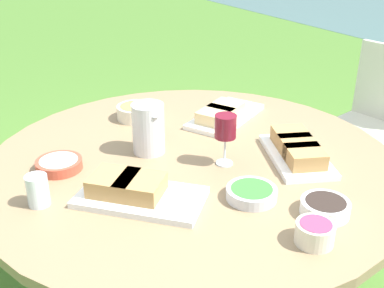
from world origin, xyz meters
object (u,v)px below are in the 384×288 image
at_px(chair_near_right, 378,117).
at_px(water_pitcher, 148,128).
at_px(wine_glass, 225,128).
at_px(dining_table, 192,177).

height_order(chair_near_right, water_pitcher, water_pitcher).
relative_size(chair_near_right, wine_glass, 4.76).
bearing_deg(chair_near_right, dining_table, -82.45).
distance_m(dining_table, chair_near_right, 1.33).
distance_m(chair_near_right, wine_glass, 1.31).
bearing_deg(dining_table, chair_near_right, 97.55).
bearing_deg(water_pitcher, wine_glass, 37.74).
height_order(dining_table, chair_near_right, chair_near_right).
xyz_separation_m(dining_table, water_pitcher, (-0.14, -0.10, 0.17)).
height_order(chair_near_right, wine_glass, wine_glass).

